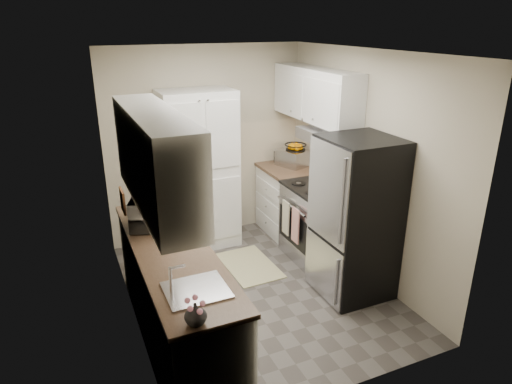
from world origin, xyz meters
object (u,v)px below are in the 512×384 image
pantry_cabinet (199,171)px  wine_bottle (154,197)px  electric_range (317,221)px  microwave (153,209)px  refrigerator (356,218)px  toaster_oven (293,158)px

pantry_cabinet → wine_bottle: size_ratio=5.82×
electric_range → microwave: size_ratio=2.11×
electric_range → microwave: 2.09m
wine_bottle → electric_range: bearing=-0.6°
pantry_cabinet → refrigerator: 2.07m
microwave → toaster_oven: bearing=-40.9°
pantry_cabinet → wine_bottle: (-0.75, -0.90, 0.09)m
refrigerator → pantry_cabinet: bearing=123.5°
pantry_cabinet → wine_bottle: 1.18m
pantry_cabinet → microwave: bearing=-125.1°
refrigerator → microwave: bearing=164.1°
microwave → wine_bottle: bearing=6.9°
electric_range → toaster_oven: size_ratio=2.95×
toaster_oven → microwave: bearing=-173.0°
pantry_cabinet → microwave: pantry_cabinet is taller
refrigerator → wine_bottle: size_ratio=4.95×
toaster_oven → electric_range: bearing=-118.3°
wine_bottle → toaster_oven: (2.04, 0.85, -0.06)m
wine_bottle → pantry_cabinet: bearing=50.2°
electric_range → refrigerator: 0.88m
wine_bottle → toaster_oven: wine_bottle is taller
microwave → toaster_oven: 2.39m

